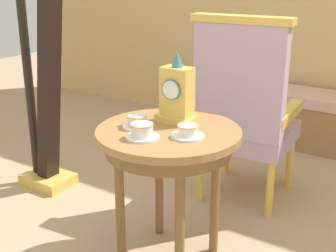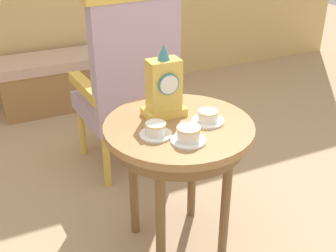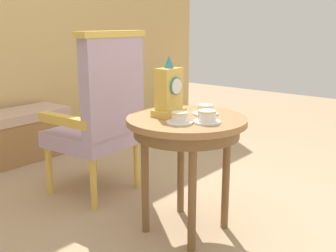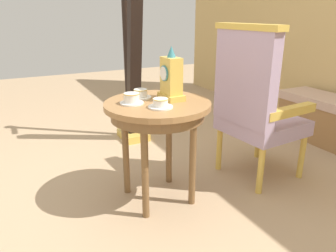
{
  "view_description": "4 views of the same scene",
  "coord_description": "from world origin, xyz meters",
  "px_view_note": "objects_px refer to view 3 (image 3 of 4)",
  "views": [
    {
      "loc": [
        1.16,
        -1.65,
        1.39
      ],
      "look_at": [
        0.04,
        0.08,
        0.68
      ],
      "focal_mm": 49.92,
      "sensor_mm": 36.0,
      "label": 1
    },
    {
      "loc": [
        -0.68,
        -1.46,
        1.55
      ],
      "look_at": [
        0.03,
        0.07,
        0.67
      ],
      "focal_mm": 45.76,
      "sensor_mm": 36.0,
      "label": 2
    },
    {
      "loc": [
        -1.66,
        -1.26,
        1.18
      ],
      "look_at": [
        0.06,
        0.16,
        0.61
      ],
      "focal_mm": 42.97,
      "sensor_mm": 36.0,
      "label": 3
    },
    {
      "loc": [
        1.85,
        -0.8,
        1.21
      ],
      "look_at": [
        0.16,
        0.06,
        0.55
      ],
      "focal_mm": 34.88,
      "sensor_mm": 36.0,
      "label": 4
    }
  ],
  "objects_px": {
    "armchair": "(102,113)",
    "window_bench": "(3,139)",
    "mantel_clock": "(169,92)",
    "side_table": "(186,132)",
    "teacup_right": "(207,117)",
    "teacup_left": "(180,118)",
    "teacup_center": "(205,110)"
  },
  "relations": [
    {
      "from": "side_table",
      "to": "teacup_left",
      "type": "bearing_deg",
      "value": -157.48
    },
    {
      "from": "teacup_right",
      "to": "armchair",
      "type": "relative_size",
      "value": 0.13
    },
    {
      "from": "mantel_clock",
      "to": "armchair",
      "type": "bearing_deg",
      "value": 84.3
    },
    {
      "from": "teacup_left",
      "to": "mantel_clock",
      "type": "bearing_deg",
      "value": 55.36
    },
    {
      "from": "side_table",
      "to": "armchair",
      "type": "xyz_separation_m",
      "value": [
        0.04,
        0.75,
        -0.0
      ]
    },
    {
      "from": "mantel_clock",
      "to": "side_table",
      "type": "bearing_deg",
      "value": -78.04
    },
    {
      "from": "side_table",
      "to": "window_bench",
      "type": "xyz_separation_m",
      "value": [
        -0.08,
        1.91,
        -0.37
      ]
    },
    {
      "from": "teacup_right",
      "to": "window_bench",
      "type": "height_order",
      "value": "teacup_right"
    },
    {
      "from": "window_bench",
      "to": "mantel_clock",
      "type": "bearing_deg",
      "value": -88.13
    },
    {
      "from": "teacup_right",
      "to": "window_bench",
      "type": "relative_size",
      "value": 0.13
    },
    {
      "from": "teacup_right",
      "to": "armchair",
      "type": "xyz_separation_m",
      "value": [
        0.08,
        0.91,
        -0.12
      ]
    },
    {
      "from": "side_table",
      "to": "mantel_clock",
      "type": "distance_m",
      "value": 0.24
    },
    {
      "from": "mantel_clock",
      "to": "armchair",
      "type": "height_order",
      "value": "armchair"
    },
    {
      "from": "teacup_right",
      "to": "mantel_clock",
      "type": "relative_size",
      "value": 0.44
    },
    {
      "from": "mantel_clock",
      "to": "window_bench",
      "type": "relative_size",
      "value": 0.29
    },
    {
      "from": "mantel_clock",
      "to": "armchair",
      "type": "xyz_separation_m",
      "value": [
        0.06,
        0.65,
        -0.22
      ]
    },
    {
      "from": "teacup_left",
      "to": "window_bench",
      "type": "relative_size",
      "value": 0.12
    },
    {
      "from": "mantel_clock",
      "to": "window_bench",
      "type": "distance_m",
      "value": 1.9
    },
    {
      "from": "teacup_left",
      "to": "window_bench",
      "type": "distance_m",
      "value": 2.03
    },
    {
      "from": "side_table",
      "to": "mantel_clock",
      "type": "height_order",
      "value": "mantel_clock"
    },
    {
      "from": "side_table",
      "to": "teacup_center",
      "type": "xyz_separation_m",
      "value": [
        0.12,
        -0.04,
        0.11
      ]
    },
    {
      "from": "armchair",
      "to": "window_bench",
      "type": "bearing_deg",
      "value": 96.1
    },
    {
      "from": "side_table",
      "to": "teacup_right",
      "type": "distance_m",
      "value": 0.2
    },
    {
      "from": "teacup_center",
      "to": "window_bench",
      "type": "bearing_deg",
      "value": 96.03
    },
    {
      "from": "mantel_clock",
      "to": "window_bench",
      "type": "height_order",
      "value": "mantel_clock"
    },
    {
      "from": "side_table",
      "to": "teacup_right",
      "type": "xyz_separation_m",
      "value": [
        -0.03,
        -0.16,
        0.11
      ]
    },
    {
      "from": "teacup_left",
      "to": "teacup_right",
      "type": "height_order",
      "value": "teacup_right"
    },
    {
      "from": "window_bench",
      "to": "teacup_center",
      "type": "bearing_deg",
      "value": -83.97
    },
    {
      "from": "side_table",
      "to": "teacup_center",
      "type": "distance_m",
      "value": 0.17
    },
    {
      "from": "side_table",
      "to": "teacup_center",
      "type": "bearing_deg",
      "value": -16.51
    },
    {
      "from": "side_table",
      "to": "mantel_clock",
      "type": "xyz_separation_m",
      "value": [
        -0.02,
        0.11,
        0.22
      ]
    },
    {
      "from": "armchair",
      "to": "window_bench",
      "type": "distance_m",
      "value": 1.22
    }
  ]
}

